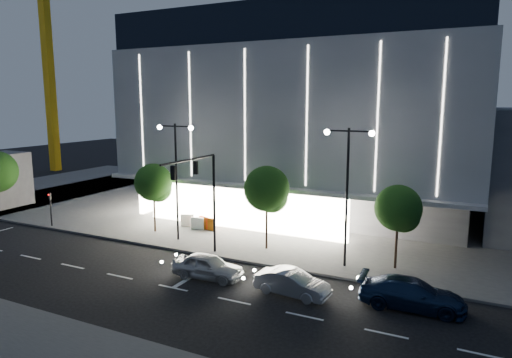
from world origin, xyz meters
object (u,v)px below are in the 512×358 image
object	(u,v)px
street_lamp_west	(176,164)
barrier_c	(209,224)
ped_signal_far	(50,206)
barrier_b	(187,220)
tree_left	(154,184)
tree_mid	(267,191)
car_second	(292,283)
car_third	(412,294)
tower_crane	(51,34)
traffic_mast	(202,187)
barrier_d	(197,223)
car_lead	(208,266)
street_lamp_east	(347,177)
tree_right	(399,211)
barrier_a	(204,223)

from	to	relation	value
street_lamp_west	barrier_c	world-z (taller)	street_lamp_west
ped_signal_far	barrier_b	bearing A→B (deg)	25.59
tree_left	tree_mid	bearing A→B (deg)	0.00
car_second	car_third	xyz separation A→B (m)	(6.16, 1.22, 0.08)
street_lamp_west	tower_crane	distance (m)	46.19
tree_left	traffic_mast	bearing A→B (deg)	-27.84
tower_crane	car_second	xyz separation A→B (m)	(49.42, -27.40, -19.81)
ped_signal_far	tree_mid	bearing A→B (deg)	7.55
tower_crane	barrier_d	world-z (taller)	tower_crane
ped_signal_far	barrier_b	world-z (taller)	ped_signal_far
car_lead	car_third	distance (m)	11.71
car_third	barrier_d	xyz separation A→B (m)	(-17.89, 7.22, -0.13)
ped_signal_far	car_third	bearing A→B (deg)	-5.16
street_lamp_west	barrier_d	bearing A→B (deg)	94.38
street_lamp_east	tree_mid	xyz separation A→B (m)	(-5.97, 1.02, -1.62)
ped_signal_far	street_lamp_west	bearing A→B (deg)	7.13
ped_signal_far	barrier_c	size ratio (longest dim) A/B	2.73
street_lamp_west	car_lead	size ratio (longest dim) A/B	2.05
tree_right	car_third	size ratio (longest dim) A/B	1.03
car_second	barrier_c	size ratio (longest dim) A/B	3.84
car_second	traffic_mast	bearing A→B (deg)	75.00
tree_left	tree_mid	size ratio (longest dim) A/B	0.93
barrier_d	barrier_a	bearing A→B (deg)	35.07
car_lead	barrier_d	bearing A→B (deg)	33.36
barrier_a	barrier_d	distance (m)	0.57
barrier_b	barrier_c	bearing A→B (deg)	-28.80
car_third	tree_mid	bearing A→B (deg)	60.71
street_lamp_west	car_second	world-z (taller)	street_lamp_west
street_lamp_west	barrier_a	world-z (taller)	street_lamp_west
tree_mid	car_third	size ratio (longest dim) A/B	1.15
barrier_a	barrier_b	bearing A→B (deg)	-162.43
car_second	car_third	world-z (taller)	car_third
street_lamp_east	car_second	size ratio (longest dim) A/B	2.13
ped_signal_far	barrier_d	world-z (taller)	ped_signal_far
ped_signal_far	barrier_d	size ratio (longest dim) A/B	2.73
tree_mid	car_second	world-z (taller)	tree_mid
ped_signal_far	car_lead	size ratio (longest dim) A/B	0.68
tree_mid	car_second	bearing A→B (deg)	-55.12
tree_right	barrier_d	bearing A→B (deg)	172.93
barrier_b	barrier_d	bearing A→B (deg)	-42.54
traffic_mast	car_third	distance (m)	14.38
car_lead	car_second	distance (m)	5.50
barrier_a	barrier_c	xyz separation A→B (m)	(0.60, -0.16, 0.00)
barrier_d	tower_crane	bearing A→B (deg)	144.43
tree_left	barrier_d	bearing A→B (deg)	36.34
ped_signal_far	car_lead	distance (m)	18.44
tree_right	ped_signal_far	bearing A→B (deg)	-174.86
traffic_mast	barrier_c	distance (m)	8.05
traffic_mast	barrier_d	size ratio (longest dim) A/B	6.43
traffic_mast	tree_mid	bearing A→B (deg)	50.58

